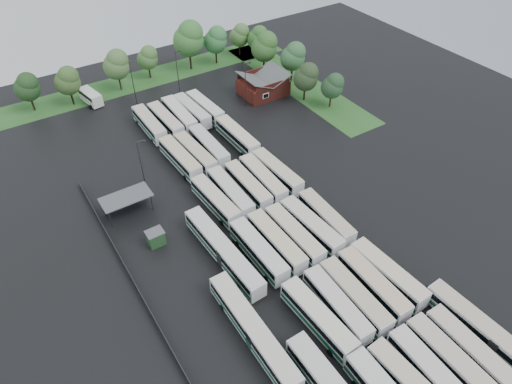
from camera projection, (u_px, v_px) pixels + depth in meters
ground at (287, 252)px, 70.32m from camera, size 160.00×160.00×0.00m
brick_building at (263, 87)px, 105.82m from camera, size 10.07×8.60×5.39m
wash_shed at (125, 198)px, 75.17m from camera, size 8.20×4.20×3.58m
utility_hut at (156, 238)px, 70.75m from camera, size 2.70×2.20×2.62m
grass_strip_north at (139, 81)px, 111.91m from camera, size 80.00×10.00×0.01m
grass_strip_east at (297, 83)px, 111.16m from camera, size 10.00×50.00×0.01m
west_fence at (131, 277)px, 65.88m from camera, size 0.10×50.00×1.20m
bus_r0c2 at (432, 374)px, 53.57m from camera, size 3.08×12.49×3.45m
bus_r0c3 at (450, 361)px, 54.85m from camera, size 2.79×12.49×3.47m
bus_r0c4 at (469, 350)px, 55.98m from camera, size 2.79×12.17×3.38m
bus_r1c0 at (318, 318)px, 59.25m from camera, size 3.12×12.67×3.50m
bus_r1c1 at (337, 305)px, 60.85m from camera, size 3.15×12.28×3.39m
bus_r1c2 at (354, 296)px, 61.84m from camera, size 3.08×12.62×3.49m
bus_r1c3 at (373, 284)px, 63.35m from camera, size 3.03×12.59×3.48m
bus_r1c4 at (388, 274)px, 64.66m from camera, size 3.28×12.80×3.53m
bus_r2c0 at (259, 251)px, 67.98m from camera, size 2.72×12.53×3.48m
bus_r2c1 at (276, 242)px, 69.31m from camera, size 2.70×12.57×3.50m
bus_r2c2 at (294, 235)px, 70.37m from camera, size 2.69×12.58×3.50m
bus_r2c3 at (311, 226)px, 71.71m from camera, size 3.28×12.83×3.54m
bus_r2c4 at (326, 217)px, 73.36m from camera, size 3.01×12.20×3.37m
bus_r3c0 at (215, 201)px, 76.38m from camera, size 3.12×12.21×3.37m
bus_r3c1 at (230, 193)px, 77.82m from camera, size 2.90×12.40×3.43m
bus_r3c2 at (248, 186)px, 79.29m from camera, size 2.75×12.19×3.38m
bus_r3c3 at (263, 179)px, 80.56m from camera, size 3.05×12.48×3.45m
bus_r3c4 at (277, 172)px, 82.04m from camera, size 3.09×12.46×3.44m
bus_r4c0 at (180, 158)px, 85.13m from camera, size 3.13×12.59×3.48m
bus_r4c1 at (195, 153)px, 86.29m from camera, size 3.18×12.40×3.42m
bus_r4c2 at (209, 146)px, 87.97m from camera, size 2.84×12.53×3.48m
bus_r4c4 at (237, 136)px, 90.44m from camera, size 2.84×12.69×3.52m
bus_r5c0 at (149, 124)px, 93.85m from camera, size 2.72×12.47×3.47m
bus_r5c1 at (166, 120)px, 94.89m from camera, size 2.93×12.43×3.44m
bus_r5c2 at (179, 115)px, 96.37m from camera, size 2.98×12.80×3.55m
bus_r5c3 at (192, 111)px, 97.67m from camera, size 3.15×12.51×3.45m
bus_r5c4 at (205, 107)px, 98.86m from camera, size 3.17×12.33×3.40m
artic_bus_west_b at (223, 251)px, 67.91m from camera, size 3.28×18.80×3.47m
artic_bus_west_c at (253, 330)px, 57.95m from camera, size 2.78×18.44×3.42m
artic_bus_east at (491, 338)px, 57.16m from camera, size 3.33×18.45×3.41m
minibus at (91, 97)px, 102.83m from camera, size 3.66×7.04×2.93m
tree_north_0 at (27, 87)px, 97.75m from camera, size 5.43×5.43×8.99m
tree_north_1 at (68, 80)px, 99.65m from camera, size 5.53×5.53×9.17m
tree_north_2 at (117, 64)px, 104.32m from camera, size 6.06×6.06×10.03m
tree_north_3 at (148, 57)px, 109.60m from camera, size 4.97×4.97×8.24m
tree_north_4 at (189, 38)px, 111.34m from camera, size 7.56×7.56×12.51m
tree_north_5 at (216, 40)px, 115.09m from camera, size 5.90×5.90×9.77m
tree_north_6 at (240, 35)px, 119.30m from camera, size 5.14×5.14×8.52m
tree_east_0 at (333, 86)px, 99.33m from camera, size 4.86×4.86×8.06m
tree_east_1 at (307, 77)px, 101.11m from camera, size 5.47×5.47×9.06m
tree_east_2 at (294, 56)px, 107.91m from camera, size 5.89×5.89×9.76m
tree_east_3 at (265, 46)px, 110.91m from camera, size 6.34×6.34×10.51m
tree_east_4 at (258, 38)px, 117.64m from camera, size 5.27×5.27×8.73m
lamp_post_ne at (246, 82)px, 98.96m from camera, size 1.60×0.31×10.37m
lamp_post_nw at (142, 163)px, 77.24m from camera, size 1.61×0.31×10.42m
lamp_post_back_w at (133, 80)px, 99.36m from camera, size 1.60×0.31×10.42m
lamp_post_back_e at (178, 69)px, 104.36m from camera, size 1.50×0.29×9.76m
puddle_0 at (375, 346)px, 58.41m from camera, size 5.83×5.83×0.01m
puddle_1 at (407, 327)px, 60.46m from camera, size 4.64×4.64×0.01m
puddle_2 at (242, 251)px, 70.47m from camera, size 5.35×5.35×0.01m
puddle_3 at (314, 260)px, 69.14m from camera, size 4.56×4.56×0.01m
puddle_4 at (433, 296)px, 64.16m from camera, size 3.73×3.73×0.01m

